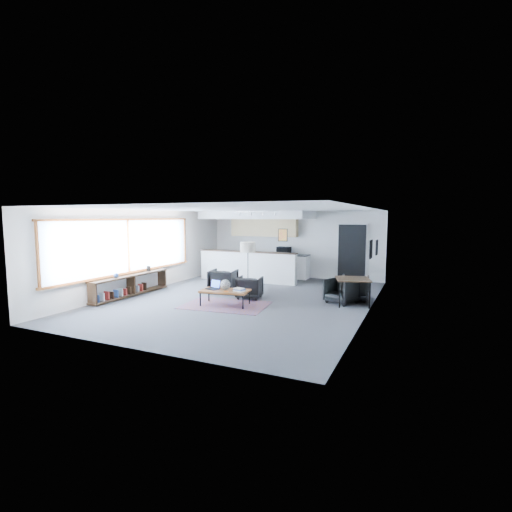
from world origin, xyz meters
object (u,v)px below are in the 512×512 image
at_px(dining_table, 353,281).
at_px(dining_chair_near, 342,292).
at_px(laptop, 214,286).
at_px(ceramic_pot, 225,285).
at_px(armchair_left, 223,280).
at_px(coffee_table, 225,291).
at_px(floor_lamp, 248,249).
at_px(dining_chair_far, 355,288).
at_px(armchair_right, 250,286).
at_px(microwave, 284,250).
at_px(book_stack, 239,290).

bearing_deg(dining_table, dining_chair_near, 168.44).
bearing_deg(laptop, ceramic_pot, 20.43).
height_order(armchair_left, dining_chair_near, armchair_left).
distance_m(coffee_table, floor_lamp, 1.87).
bearing_deg(dining_chair_far, floor_lamp, 5.18).
bearing_deg(dining_chair_near, laptop, -129.43).
distance_m(laptop, floor_lamp, 1.82).
bearing_deg(dining_chair_far, armchair_right, 15.58).
xyz_separation_m(coffee_table, floor_lamp, (-0.07, 1.57, 1.01)).
height_order(coffee_table, dining_chair_far, dining_chair_far).
distance_m(dining_table, microwave, 4.88).
bearing_deg(armchair_left, laptop, 99.15).
bearing_deg(armchair_left, coffee_table, 110.18).
relative_size(coffee_table, laptop, 3.43).
distance_m(book_stack, dining_chair_far, 3.39).
xyz_separation_m(book_stack, dining_chair_near, (2.38, 1.53, -0.14)).
bearing_deg(floor_lamp, armchair_right, -59.57).
relative_size(floor_lamp, microwave, 3.16).
height_order(book_stack, armchair_right, armchair_right).
bearing_deg(coffee_table, floor_lamp, 83.49).
bearing_deg(floor_lamp, laptop, -100.42).
xyz_separation_m(ceramic_pot, armchair_right, (0.25, 1.02, -0.20)).
xyz_separation_m(laptop, dining_table, (3.47, 1.46, 0.17)).
bearing_deg(ceramic_pot, floor_lamp, 91.83).
bearing_deg(microwave, ceramic_pot, -87.10).
xyz_separation_m(armchair_left, armchair_right, (1.11, -0.40, -0.05)).
xyz_separation_m(laptop, ceramic_pot, (0.33, 0.03, 0.07)).
bearing_deg(microwave, coffee_table, -86.89).
relative_size(armchair_right, floor_lamp, 0.44).
height_order(armchair_right, microwave, microwave).
bearing_deg(dining_chair_near, microwave, 155.27).
bearing_deg(book_stack, microwave, 96.80).
bearing_deg(ceramic_pot, dining_chair_far, 33.85).
height_order(coffee_table, laptop, laptop).
bearing_deg(armchair_left, microwave, -112.02).
relative_size(book_stack, floor_lamp, 0.20).
bearing_deg(dining_table, floor_lamp, 178.28).
distance_m(coffee_table, laptop, 0.37).
bearing_deg(armchair_left, ceramic_pot, 110.44).
relative_size(book_stack, microwave, 0.64).
relative_size(armchair_right, dining_chair_near, 1.11).
distance_m(floor_lamp, dining_table, 3.27).
xyz_separation_m(armchair_right, dining_chair_near, (2.58, 0.47, -0.03)).
bearing_deg(dining_table, ceramic_pot, -155.57).
distance_m(armchair_left, dining_table, 4.00).
relative_size(coffee_table, dining_chair_far, 2.08).
bearing_deg(dining_table, book_stack, -151.32).
relative_size(dining_table, dining_chair_far, 1.64).
bearing_deg(microwave, armchair_right, -83.12).
bearing_deg(book_stack, armchair_right, 100.75).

